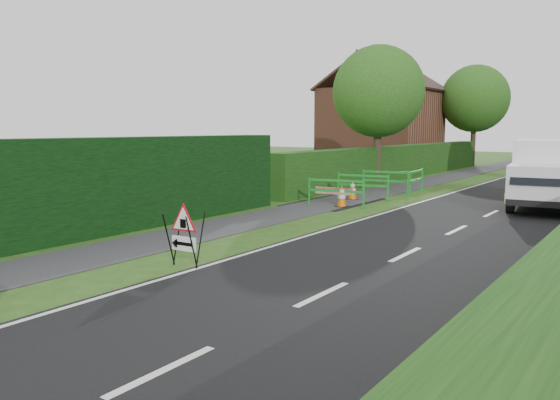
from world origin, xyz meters
The scene contains 17 objects.
ground centered at (0.00, 0.00, 0.00)m, with size 120.00×120.00×0.00m, color #264A15.
footpath centered at (-3.00, 35.00, 0.01)m, with size 2.00×90.00×0.02m, color #2D2D30.
hedge_west_near centered at (-5.00, 0.00, 0.00)m, with size 1.10×18.00×2.50m, color black.
hedge_west_far centered at (-5.00, 22.00, 0.00)m, with size 1.00×24.00×1.80m, color #14380F.
house_west centered at (-10.00, 30.00, 2.90)m, with size 7.50×7.40×7.88m.
tree_nw centered at (-4.60, 18.00, 4.48)m, with size 4.40×4.40×6.70m.
tree_fw centered at (-4.60, 34.00, 4.83)m, with size 4.80×4.80×7.24m.
triangle_sign centered at (-0.69, 0.97, 0.75)m, with size 0.80×0.80×1.08m.
works_van centered at (3.61, 13.94, 1.24)m, with size 2.66×5.33×2.33m.
traffic_cone_3 centered at (-2.18, 10.11, 0.39)m, with size 0.38×0.38×0.79m.
traffic_cone_4 centered at (-2.79, 12.06, 0.39)m, with size 0.38×0.38×0.79m.
ped_barrier_0 centered at (-2.41, 10.10, 0.63)m, with size 2.09×0.76×1.00m.
ped_barrier_1 centered at (-2.54, 12.44, 0.63)m, with size 2.09×0.66×1.00m.
ped_barrier_2 centered at (-2.54, 14.59, 0.63)m, with size 2.09×0.65×1.00m.
ped_barrier_3 centered at (-1.62, 15.48, 0.63)m, with size 0.51×2.08×1.00m.
redwhite_plank centered at (-2.94, 10.87, 0.00)m, with size 1.50×0.04×0.25m, color red.
hatchback_car centered at (1.72, 25.86, 0.64)m, with size 1.52×3.78×1.29m, color white.
Camera 1 is at (6.97, -6.51, 2.74)m, focal length 35.00 mm.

